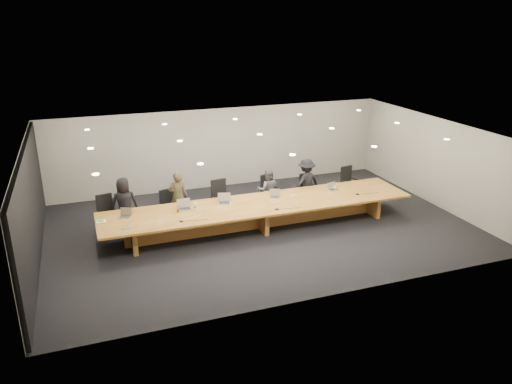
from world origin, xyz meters
TOP-DOWN VIEW (x-y plane):
  - ground at (0.00, 0.00)m, footprint 12.00×12.00m
  - back_wall at (0.00, 4.00)m, footprint 12.00×0.02m
  - left_wall_panel at (-5.94, 0.00)m, footprint 0.08×7.84m
  - conference_table at (0.00, 0.00)m, footprint 9.00×1.80m
  - chair_far_left at (-4.13, 1.22)m, footprint 0.66×0.66m
  - chair_left at (-2.36, 1.32)m, footprint 0.62×0.62m
  - chair_mid_left at (-0.78, 1.16)m, footprint 0.69×0.69m
  - chair_mid_right at (0.87, 1.30)m, footprint 0.72×0.72m
  - chair_right at (2.18, 1.32)m, footprint 0.61×0.61m
  - chair_far_right at (3.71, 1.32)m, footprint 0.65×0.65m
  - person_a at (-3.64, 1.23)m, footprint 0.79×0.55m
  - person_b at (-2.10, 1.19)m, footprint 0.64×0.49m
  - person_c at (0.71, 1.21)m, footprint 0.76×0.65m
  - person_d at (2.05, 1.23)m, footprint 1.10×0.79m
  - laptop_a at (-3.72, 0.27)m, footprint 0.37×0.33m
  - laptop_b at (-2.10, 0.28)m, footprint 0.38×0.28m
  - laptop_c at (-0.94, 0.36)m, footprint 0.42×0.36m
  - laptop_d at (0.60, 0.31)m, footprint 0.36×0.31m
  - laptop_e at (2.54, 0.30)m, footprint 0.33×0.27m
  - water_bottle at (-1.85, 0.11)m, footprint 0.07×0.07m
  - amber_mug at (-2.31, 0.16)m, footprint 0.09×0.09m
  - paper_cup_near at (1.07, 0.09)m, footprint 0.09×0.09m
  - paper_cup_far at (2.59, 0.34)m, footprint 0.09×0.09m
  - notepad at (-4.35, 0.20)m, footprint 0.26×0.21m
  - lime_gadget at (-4.36, 0.20)m, footprint 0.19×0.15m
  - av_box at (-3.76, -0.50)m, footprint 0.22×0.18m
  - mic_left at (-2.37, -0.53)m, footprint 0.15×0.15m
  - mic_center at (0.29, -0.59)m, footprint 0.15×0.15m
  - mic_right at (3.03, -0.28)m, footprint 0.15×0.15m

SIDE VIEW (x-z plane):
  - ground at x=0.00m, z-range 0.00..0.00m
  - chair_left at x=-2.36m, z-range 0.00..1.00m
  - chair_right at x=2.18m, z-range 0.00..1.00m
  - conference_table at x=0.00m, z-range 0.15..0.90m
  - chair_far_right at x=3.71m, z-range 0.00..1.09m
  - chair_far_left at x=-4.13m, z-range 0.00..1.09m
  - chair_mid_right at x=0.87m, z-range 0.00..1.12m
  - chair_mid_left at x=-0.78m, z-range 0.00..1.17m
  - person_c at x=0.71m, z-range 0.00..1.36m
  - notepad at x=-4.35m, z-range 0.75..0.76m
  - mic_left at x=-2.37m, z-range 0.75..0.78m
  - av_box at x=-3.76m, z-range 0.75..0.78m
  - mic_right at x=3.03m, z-range 0.75..0.78m
  - mic_center at x=0.29m, z-range 0.75..0.78m
  - person_d at x=2.05m, z-range 0.00..1.54m
  - person_a at x=-3.64m, z-range 0.00..1.55m
  - lime_gadget at x=-4.36m, z-range 0.76..0.79m
  - person_b at x=-2.10m, z-range 0.00..1.58m
  - paper_cup_far at x=2.59m, z-range 0.75..0.83m
  - amber_mug at x=-2.31m, z-range 0.75..0.84m
  - paper_cup_near at x=1.07m, z-range 0.75..0.85m
  - water_bottle at x=-1.85m, z-range 0.75..0.97m
  - laptop_e at x=2.54m, z-range 0.75..0.98m
  - laptop_a at x=-3.72m, z-range 0.75..0.99m
  - laptop_d at x=0.60m, z-range 0.75..0.99m
  - laptop_c at x=-0.94m, z-range 0.75..1.03m
  - laptop_b at x=-2.10m, z-range 0.75..1.04m
  - left_wall_panel at x=-5.94m, z-range 0.00..2.74m
  - back_wall at x=0.00m, z-range 0.00..2.80m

